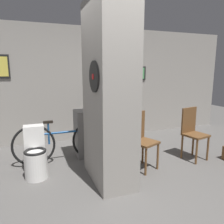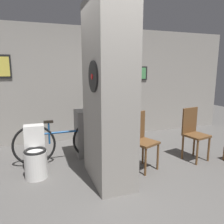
{
  "view_description": "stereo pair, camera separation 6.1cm",
  "coord_description": "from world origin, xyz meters",
  "px_view_note": "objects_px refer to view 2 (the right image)",
  "views": [
    {
      "loc": [
        -1.06,
        -2.4,
        1.64
      ],
      "look_at": [
        0.18,
        0.91,
        0.95
      ],
      "focal_mm": 35.0,
      "sensor_mm": 36.0,
      "label": 1
    },
    {
      "loc": [
        -1.0,
        -2.42,
        1.64
      ],
      "look_at": [
        0.18,
        0.91,
        0.95
      ],
      "focal_mm": 35.0,
      "sensor_mm": 36.0,
      "label": 2
    }
  ],
  "objects_px": {
    "bicycle": "(64,141)",
    "toilet": "(35,155)",
    "bottle_tall": "(120,103)",
    "chair_near_pillar": "(141,138)",
    "chair_by_doorway": "(193,131)"
  },
  "relations": [
    {
      "from": "toilet",
      "to": "bottle_tall",
      "type": "height_order",
      "value": "bottle_tall"
    },
    {
      "from": "toilet",
      "to": "bicycle",
      "type": "relative_size",
      "value": 0.45
    },
    {
      "from": "chair_near_pillar",
      "to": "chair_by_doorway",
      "type": "bearing_deg",
      "value": -20.84
    },
    {
      "from": "toilet",
      "to": "bicycle",
      "type": "xyz_separation_m",
      "value": [
        0.5,
        0.41,
        0.04
      ]
    },
    {
      "from": "bottle_tall",
      "to": "toilet",
      "type": "bearing_deg",
      "value": -161.42
    },
    {
      "from": "chair_by_doorway",
      "to": "toilet",
      "type": "bearing_deg",
      "value": 162.73
    },
    {
      "from": "chair_near_pillar",
      "to": "bottle_tall",
      "type": "height_order",
      "value": "bottle_tall"
    },
    {
      "from": "toilet",
      "to": "bottle_tall",
      "type": "bearing_deg",
      "value": 18.58
    },
    {
      "from": "bicycle",
      "to": "chair_near_pillar",
      "type": "bearing_deg",
      "value": -31.35
    },
    {
      "from": "toilet",
      "to": "chair_by_doorway",
      "type": "xyz_separation_m",
      "value": [
        2.75,
        -0.27,
        0.19
      ]
    },
    {
      "from": "toilet",
      "to": "bicycle",
      "type": "distance_m",
      "value": 0.65
    },
    {
      "from": "bicycle",
      "to": "toilet",
      "type": "bearing_deg",
      "value": -140.66
    },
    {
      "from": "toilet",
      "to": "chair_near_pillar",
      "type": "height_order",
      "value": "chair_near_pillar"
    },
    {
      "from": "chair_near_pillar",
      "to": "bottle_tall",
      "type": "relative_size",
      "value": 3.36
    },
    {
      "from": "chair_by_doorway",
      "to": "bicycle",
      "type": "height_order",
      "value": "chair_by_doorway"
    }
  ]
}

